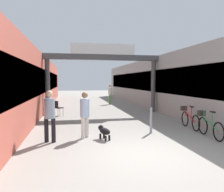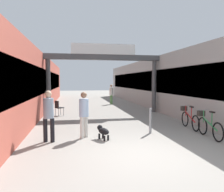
# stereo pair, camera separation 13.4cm
# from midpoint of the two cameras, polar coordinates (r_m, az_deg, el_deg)

# --- Properties ---
(ground_plane) EXTENTS (80.00, 80.00, 0.00)m
(ground_plane) POSITION_cam_midpoint_polar(r_m,az_deg,el_deg) (6.35, 8.64, -14.89)
(ground_plane) COLOR gray
(storefront_left) EXTENTS (3.00, 26.00, 3.68)m
(storefront_left) POSITION_cam_midpoint_polar(r_m,az_deg,el_deg) (16.97, -20.85, 3.05)
(storefront_left) COLOR #B25142
(storefront_left) RESTS_ON ground_plane
(storefront_right) EXTENTS (3.00, 26.00, 3.68)m
(storefront_right) POSITION_cam_midpoint_polar(r_m,az_deg,el_deg) (18.11, 12.76, 3.26)
(storefront_right) COLOR #9E9993
(storefront_right) RESTS_ON ground_plane
(arcade_sign_gateway) EXTENTS (7.40, 0.47, 4.31)m
(arcade_sign_gateway) POSITION_cam_midpoint_polar(r_m,az_deg,el_deg) (13.73, -1.97, 8.18)
(arcade_sign_gateway) COLOR #4C4C4F
(arcade_sign_gateway) RESTS_ON ground_plane
(pedestrian_with_dog) EXTENTS (0.48, 0.48, 1.65)m
(pedestrian_with_dog) POSITION_cam_midpoint_polar(r_m,az_deg,el_deg) (7.90, -6.87, -4.09)
(pedestrian_with_dog) COLOR silver
(pedestrian_with_dog) RESTS_ON ground_plane
(pedestrian_companion) EXTENTS (0.41, 0.41, 1.73)m
(pedestrian_companion) POSITION_cam_midpoint_polar(r_m,az_deg,el_deg) (7.55, -15.77, -4.20)
(pedestrian_companion) COLOR black
(pedestrian_companion) RESTS_ON ground_plane
(pedestrian_carrying_crate) EXTENTS (0.39, 0.40, 1.72)m
(pedestrian_carrying_crate) POSITION_cam_midpoint_polar(r_m,az_deg,el_deg) (18.95, 0.01, 0.81)
(pedestrian_carrying_crate) COLOR #4C7F47
(pedestrian_carrying_crate) RESTS_ON ground_plane
(dog_on_leash) EXTENTS (0.46, 0.68, 0.47)m
(dog_on_leash) POSITION_cam_midpoint_polar(r_m,az_deg,el_deg) (7.73, -1.90, -9.13)
(dog_on_leash) COLOR black
(dog_on_leash) RESTS_ON ground_plane
(bicycle_green_nearest) EXTENTS (0.46, 1.69, 0.98)m
(bicycle_green_nearest) POSITION_cam_midpoint_polar(r_m,az_deg,el_deg) (8.73, 24.23, -7.01)
(bicycle_green_nearest) COLOR black
(bicycle_green_nearest) RESTS_ON ground_plane
(bicycle_red_second) EXTENTS (0.46, 1.69, 0.98)m
(bicycle_red_second) POSITION_cam_midpoint_polar(r_m,az_deg,el_deg) (10.04, 19.81, -5.48)
(bicycle_red_second) COLOR black
(bicycle_red_second) RESTS_ON ground_plane
(bollard_post_metal) EXTENTS (0.10, 0.10, 1.01)m
(bollard_post_metal) POSITION_cam_midpoint_polar(r_m,az_deg,el_deg) (8.70, 10.43, -6.24)
(bollard_post_metal) COLOR gray
(bollard_post_metal) RESTS_ON ground_plane
(cafe_chair_black_nearer) EXTENTS (0.56, 0.56, 0.89)m
(cafe_chair_black_nearer) POSITION_cam_midpoint_polar(r_m,az_deg,el_deg) (13.10, -13.57, -2.72)
(cafe_chair_black_nearer) COLOR gray
(cafe_chair_black_nearer) RESTS_ON ground_plane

